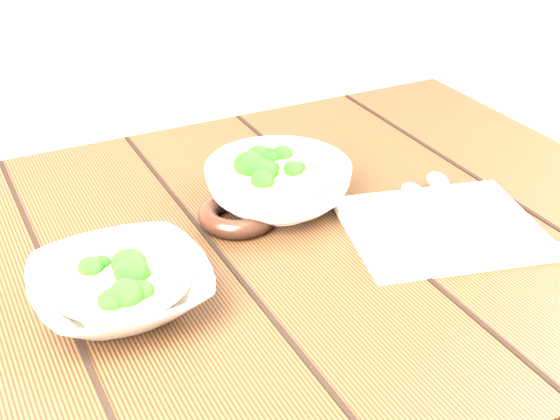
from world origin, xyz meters
The scene contains 7 objects.
table centered at (0.00, 0.00, 0.63)m, with size 1.20×0.80×0.75m.
soup_bowl_front centered at (-0.16, -0.05, 0.78)m, with size 0.20×0.20×0.06m.
soup_bowl_back centered at (0.10, 0.08, 0.78)m, with size 0.22×0.22×0.07m.
trivet centered at (0.03, 0.06, 0.76)m, with size 0.11×0.11×0.03m, color black.
napkin centered at (0.26, -0.08, 0.76)m, with size 0.24×0.20×0.01m, color beige.
spoon_left centered at (0.26, -0.03, 0.77)m, with size 0.08×0.19×0.01m.
spoon_right centered at (0.31, -0.02, 0.77)m, with size 0.10×0.19×0.01m.
Camera 1 is at (-0.32, -0.76, 1.28)m, focal length 50.00 mm.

